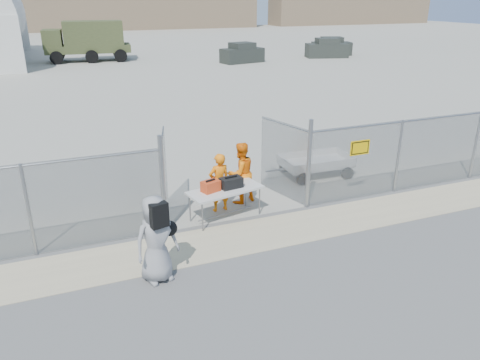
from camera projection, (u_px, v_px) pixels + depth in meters
name	position (u px, v px, depth m)	size (l,w,h in m)	color
ground	(272.00, 255.00, 10.66)	(160.00, 160.00, 0.00)	#5B5B5B
tarmac_inside	(93.00, 54.00, 46.93)	(160.00, 80.00, 0.01)	#9B998C
dirt_strip	(255.00, 235.00, 11.52)	(44.00, 1.60, 0.01)	#BDAF8A
distant_hills	(99.00, 2.00, 78.09)	(140.00, 6.00, 9.00)	#7F684F
chain_link_fence	(240.00, 180.00, 11.98)	(40.00, 0.20, 2.20)	gray
folding_table	(225.00, 204.00, 12.26)	(1.96, 0.82, 0.83)	silver
orange_bag	(211.00, 186.00, 11.92)	(0.45, 0.30, 0.28)	#D6431B
black_duffel	(231.00, 183.00, 12.16)	(0.57, 0.33, 0.28)	black
security_worker_left	(219.00, 183.00, 12.56)	(0.60, 0.39, 1.64)	orange
security_worker_right	(241.00, 173.00, 13.07)	(0.86, 0.67, 1.76)	orange
visitor	(156.00, 239.00, 9.41)	(0.91, 0.60, 1.87)	gray
utility_trailer	(316.00, 165.00, 15.24)	(2.93, 1.51, 0.71)	silver
military_truck	(88.00, 41.00, 41.32)	(7.22, 2.67, 3.45)	#414926
parked_vehicle_near	(242.00, 53.00, 40.76)	(3.70, 1.67, 1.67)	#2B302B
parked_vehicle_mid	(332.00, 46.00, 46.01)	(3.73, 1.69, 1.69)	#2B302B
parked_vehicle_far	(327.00, 48.00, 44.18)	(3.84, 1.74, 1.74)	#2B302B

